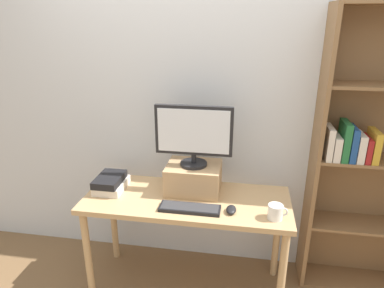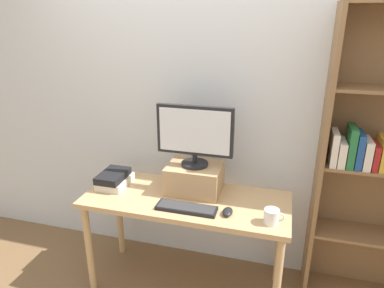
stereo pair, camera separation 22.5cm
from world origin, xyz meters
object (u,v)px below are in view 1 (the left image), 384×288
(riser_box, at_px, (194,178))
(book_stack, at_px, (111,183))
(desk, at_px, (187,210))
(bookshelf_unit, at_px, (376,157))
(computer_mouse, at_px, (231,210))
(computer_monitor, at_px, (194,134))
(keyboard, at_px, (190,208))
(coffee_mug, at_px, (276,212))

(riser_box, distance_m, book_stack, 0.60)
(book_stack, bearing_deg, desk, -3.27)
(bookshelf_unit, distance_m, book_stack, 1.84)
(computer_mouse, bearing_deg, bookshelf_unit, 24.07)
(desk, height_order, computer_monitor, computer_monitor)
(desk, height_order, computer_mouse, computer_mouse)
(computer_mouse, bearing_deg, desk, 156.80)
(keyboard, bearing_deg, book_stack, 163.18)
(bookshelf_unit, bearing_deg, book_stack, -171.99)
(bookshelf_unit, distance_m, computer_mouse, 1.06)
(riser_box, bearing_deg, bookshelf_unit, 7.83)
(desk, height_order, coffee_mug, coffee_mug)
(bookshelf_unit, distance_m, riser_box, 1.25)
(riser_box, distance_m, coffee_mug, 0.62)
(desk, bearing_deg, bookshelf_unit, 12.87)
(keyboard, xyz_separation_m, computer_mouse, (0.26, 0.02, 0.01))
(desk, xyz_separation_m, riser_box, (0.03, 0.12, 0.19))
(bookshelf_unit, bearing_deg, riser_box, -172.17)
(coffee_mug, bearing_deg, bookshelf_unit, 33.87)
(desk, height_order, keyboard, keyboard)
(computer_monitor, relative_size, keyboard, 1.34)
(desk, relative_size, computer_monitor, 2.67)
(bookshelf_unit, relative_size, computer_mouse, 19.30)
(riser_box, relative_size, computer_mouse, 3.61)
(riser_box, xyz_separation_m, book_stack, (-0.59, -0.09, -0.05))
(desk, xyz_separation_m, keyboard, (0.05, -0.15, 0.11))
(bookshelf_unit, distance_m, keyboard, 1.31)
(bookshelf_unit, relative_size, coffee_mug, 16.42)
(riser_box, relative_size, coffee_mug, 3.07)
(riser_box, bearing_deg, desk, -104.35)
(computer_monitor, height_order, computer_mouse, computer_monitor)
(desk, relative_size, book_stack, 5.04)
(computer_mouse, bearing_deg, riser_box, 138.23)
(bookshelf_unit, bearing_deg, computer_mouse, -155.93)
(bookshelf_unit, bearing_deg, keyboard, -160.04)
(riser_box, height_order, coffee_mug, riser_box)
(desk, bearing_deg, keyboard, -71.95)
(coffee_mug, bearing_deg, book_stack, 170.26)
(bookshelf_unit, relative_size, book_stack, 7.19)
(keyboard, distance_m, coffee_mug, 0.54)
(riser_box, distance_m, keyboard, 0.28)
(riser_box, bearing_deg, coffee_mug, -27.00)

